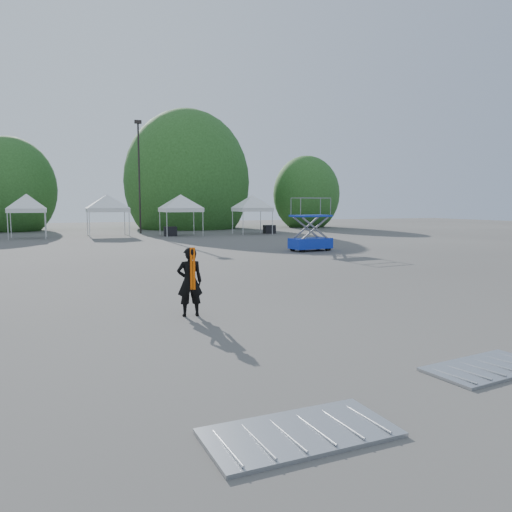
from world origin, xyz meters
name	(u,v)px	position (x,y,z in m)	size (l,w,h in m)	color
ground	(210,300)	(0.00, 0.00, 0.00)	(120.00, 120.00, 0.00)	#474442
light_pole_east	(139,170)	(3.00, 32.00, 5.52)	(0.60, 0.25, 9.80)	black
tree_mid_w	(9,189)	(-8.00, 40.00, 3.93)	(4.16, 4.16, 6.33)	#382314
tree_mid_e	(187,182)	(9.00, 39.00, 4.84)	(5.12, 5.12, 7.79)	#382314
tree_far_e	(306,194)	(22.00, 37.00, 3.63)	(3.84, 3.84, 5.84)	#382314
tent_d	(26,197)	(-5.89, 28.16, 3.06)	(3.79, 3.79, 3.88)	silver
tent_e	(107,198)	(-0.04, 28.92, 3.06)	(4.51, 4.51, 3.88)	silver
tent_f	(181,198)	(5.51, 27.09, 3.06)	(4.36, 4.36, 3.88)	silver
tent_g	(252,198)	(11.71, 27.07, 3.06)	(4.01, 4.01, 3.88)	silver
man	(190,282)	(-0.97, -1.74, 0.81)	(0.62, 0.44, 1.61)	black
scissor_lift	(311,224)	(9.11, 11.47, 1.47)	(2.38, 1.41, 2.92)	#0B1E98
barrier_left	(300,432)	(-1.29, -8.03, 0.03)	(2.21, 1.17, 0.07)	#A7ABB0
barrier_mid	(486,367)	(2.44, -7.10, 0.03)	(2.12, 1.26, 0.06)	#A7ABB0
crate_mid	(170,231)	(4.60, 26.91, 0.38)	(0.97, 0.76, 0.76)	black
crate_east	(269,229)	(13.36, 27.17, 0.37)	(0.94, 0.73, 0.73)	black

